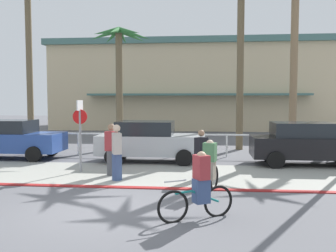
% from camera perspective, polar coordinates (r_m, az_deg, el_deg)
% --- Properties ---
extents(ground_plane, '(80.00, 80.00, 0.00)m').
position_cam_1_polar(ground_plane, '(18.77, -1.93, -3.87)').
color(ground_plane, '#5B5B60').
extents(sidewalk_strip, '(44.00, 4.00, 0.02)m').
position_cam_1_polar(sidewalk_strip, '(13.12, -5.40, -7.28)').
color(sidewalk_strip, '#9E9E93').
rests_on(sidewalk_strip, ground).
extents(curb_paint, '(44.00, 0.24, 0.03)m').
position_cam_1_polar(curb_paint, '(11.21, -7.42, -9.22)').
color(curb_paint, maroon).
rests_on(curb_paint, ground).
extents(building_backdrop, '(25.85, 12.56, 7.66)m').
position_cam_1_polar(building_backdrop, '(36.01, 4.69, 6.03)').
color(building_backdrop, beige).
rests_on(building_backdrop, ground).
extents(rail_fence, '(25.38, 0.08, 1.04)m').
position_cam_1_polar(rail_fence, '(17.19, -2.61, -1.78)').
color(rail_fence, white).
rests_on(rail_fence, ground).
extents(stop_sign_bike_lane, '(0.52, 0.56, 2.56)m').
position_cam_1_polar(stop_sign_bike_lane, '(13.56, -13.26, 0.11)').
color(stop_sign_bike_lane, gray).
rests_on(stop_sign_bike_lane, ground).
extents(palm_tree_2, '(2.74, 3.49, 9.35)m').
position_cam_1_polar(palm_tree_2, '(23.79, -20.56, 14.24)').
color(palm_tree_2, brown).
rests_on(palm_tree_2, ground).
extents(palm_tree_3, '(3.26, 3.68, 6.35)m').
position_cam_1_polar(palm_tree_3, '(19.93, -7.36, 10.72)').
color(palm_tree_3, brown).
rests_on(palm_tree_3, ground).
extents(palm_tree_4, '(3.41, 3.33, 8.94)m').
position_cam_1_polar(palm_tree_4, '(20.06, 11.16, 15.78)').
color(palm_tree_4, brown).
rests_on(palm_tree_4, ground).
extents(palm_tree_5, '(3.40, 3.08, 9.56)m').
position_cam_1_polar(palm_tree_5, '(19.76, 18.78, 16.47)').
color(palm_tree_5, '#846B4C').
rests_on(palm_tree_5, ground).
extents(car_blue_1, '(4.40, 2.02, 1.69)m').
position_cam_1_polar(car_blue_1, '(17.83, -22.83, -1.79)').
color(car_blue_1, '#284793').
rests_on(car_blue_1, ground).
extents(car_silver_2, '(4.40, 2.02, 1.69)m').
position_cam_1_polar(car_silver_2, '(15.49, -2.75, -2.31)').
color(car_silver_2, '#B2B7BC').
rests_on(car_silver_2, ground).
extents(car_black_3, '(4.40, 2.02, 1.69)m').
position_cam_1_polar(car_black_3, '(15.63, 20.45, -2.50)').
color(car_black_3, black).
rests_on(car_black_3, ground).
extents(cyclist_blue_0, '(0.62, 1.75, 1.50)m').
position_cam_1_polar(cyclist_blue_0, '(10.47, 6.30, -6.36)').
color(cyclist_blue_0, black).
rests_on(cyclist_blue_0, ground).
extents(cyclist_teal_1, '(1.61, 0.95, 1.50)m').
position_cam_1_polar(cyclist_teal_1, '(8.19, 4.79, -9.28)').
color(cyclist_teal_1, black).
rests_on(cyclist_teal_1, ground).
extents(pedestrian_0, '(0.42, 0.47, 1.80)m').
position_cam_1_polar(pedestrian_0, '(12.00, -7.81, -4.34)').
color(pedestrian_0, '#384C7A').
rests_on(pedestrian_0, ground).
extents(pedestrian_1, '(0.40, 0.32, 1.78)m').
position_cam_1_polar(pedestrian_1, '(12.83, -8.63, -3.86)').
color(pedestrian_1, '#4C4C51').
rests_on(pedestrian_1, ground).
extents(pedestrian_2, '(0.46, 0.47, 1.61)m').
position_cam_1_polar(pedestrian_2, '(12.16, 5.08, -4.69)').
color(pedestrian_2, '#384C7A').
rests_on(pedestrian_2, ground).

